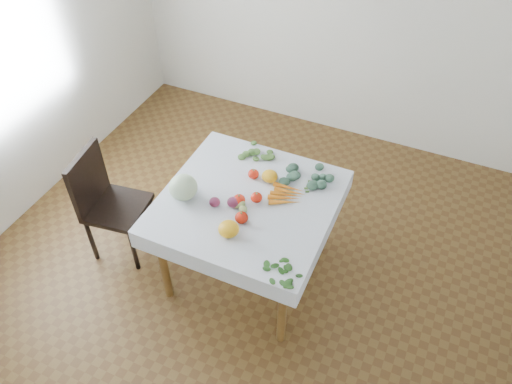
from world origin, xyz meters
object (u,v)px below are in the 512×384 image
cabbage (183,187)px  carrot_bunch (287,195)px  heirloom_back (270,176)px  table (248,210)px  chair (105,198)px

cabbage → carrot_bunch: 0.69m
heirloom_back → carrot_bunch: bearing=-30.9°
table → heirloom_back: size_ratio=9.02×
chair → table: bearing=10.5°
cabbage → carrot_bunch: size_ratio=0.86×
carrot_bunch → table: bearing=-149.5°
chair → cabbage: size_ratio=4.76×
cabbage → heirloom_back: cabbage is taller
heirloom_back → cabbage: bearing=-140.2°
table → chair: 1.09m
chair → carrot_bunch: bearing=14.3°
table → heirloom_back: bearing=76.1°
cabbage → heirloom_back: bearing=39.8°
table → chair: (-1.06, -0.20, -0.14)m
table → chair: bearing=-169.5°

